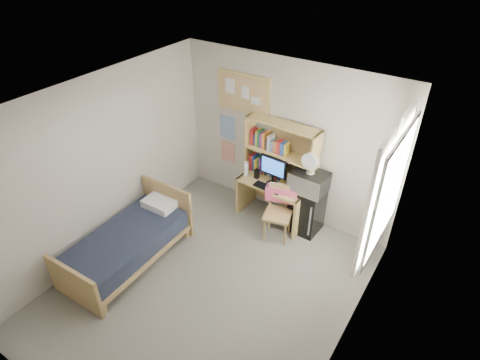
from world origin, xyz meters
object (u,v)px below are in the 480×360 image
Objects in this scene: bulletin_board at (244,93)px; speaker_right at (289,186)px; desk at (273,200)px; microwave at (309,181)px; mini_fridge at (307,209)px; bed at (127,247)px; monitor at (273,172)px; desk_chair at (278,214)px; speaker_left at (257,174)px; desk_fan at (311,164)px.

bulletin_board is 1.59m from speaker_right.
microwave reaches higher than desk.
speaker_right is (-0.27, -0.12, 0.41)m from mini_fridge.
bed is 3.42× the size of microwave.
bed is 2.42m from monitor.
monitor is at bearing -24.20° from bulletin_board.
bed is at bearing -129.49° from microwave.
microwave is at bearing 46.43° from bed.
speaker_right reaches higher than desk_chair.
mini_fridge is (0.57, 0.04, 0.04)m from desk.
bulletin_board is 1.27m from speaker_left.
microwave is 0.31m from desk_fan.
desk_chair is at bearing 45.10° from bed.
desk_fan is at bearing 46.43° from bed.
speaker_right reaches higher than desk.
desk_chair is 1.68× the size of microwave.
speaker_right is at bearing -154.17° from mini_fridge.
bed is (-1.55, -1.63, -0.19)m from desk_chair.
speaker_right is at bearing 49.59° from bed.
bed is (-0.50, -2.29, -1.67)m from bulletin_board.
mini_fridge is (1.34, -0.24, -1.53)m from bulletin_board.
monitor reaches higher than microwave.
bulletin_board is at bearing 162.87° from desk.
mini_fridge is 0.50m from speaker_right.
speaker_right is (0.30, -0.02, -0.14)m from monitor.
desk_chair is 0.49× the size of bed.
microwave is (0.27, 0.10, 0.13)m from speaker_right.
mini_fridge is 4.18× the size of speaker_right.
bed is 2.55m from speaker_right.
desk_fan is (0.87, 0.06, 0.45)m from speaker_left.
desk is 1.45× the size of mini_fridge.
desk is at bearing 168.69° from speaker_right.
bulletin_board is 5.09× the size of speaker_right.
mini_fridge is 0.80m from monitor.
desk_fan reaches higher than desk.
bulletin_board is at bearing 172.38° from mini_fridge.
bed is 3.77× the size of monitor.
mini_fridge is at bearing 26.28° from speaker_right.
speaker_left reaches higher than desk.
desk_chair is 0.51m from mini_fridge.
bed is at bearing -113.04° from speaker_left.
desk_chair is 1.85× the size of monitor.
monitor is 2.57× the size of speaker_right.
speaker_right is (1.07, -0.36, -1.13)m from bulletin_board.
desk is 6.08× the size of speaker_right.
speaker_right is at bearing -157.73° from desk_fan.
speaker_left is at bearing -168.69° from desk.
bulletin_board is 2.05m from mini_fridge.
desk_chair is 5.52× the size of speaker_left.
desk_fan reaches higher than monitor.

